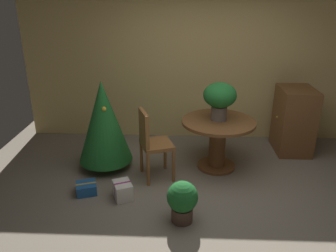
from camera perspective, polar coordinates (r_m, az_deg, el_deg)
The scene contains 10 objects.
ground_plane at distance 4.17m, azimuth 6.89°, elevation -13.49°, with size 6.60×6.60×0.00m, color #756B5B.
back_wall_panel at distance 5.71m, azimuth 5.95°, elevation 10.57°, with size 6.00×0.10×2.60m, color tan.
round_dining_table at distance 4.83m, azimuth 8.44°, elevation -1.76°, with size 1.03×1.03×0.73m.
flower_vase at distance 4.66m, azimuth 8.79°, elevation 4.85°, with size 0.46×0.46×0.53m.
wooden_chair_left_near at distance 4.49m, azimuth -2.82°, elevation -2.51°, with size 0.52×0.54×0.98m.
holiday_tree at distance 4.78m, azimuth -10.86°, elevation 0.72°, with size 0.76×0.76×1.30m.
gift_box_blue at distance 4.48m, azimuth -13.69°, elevation -10.22°, with size 0.31×0.30×0.14m.
gift_box_cream at distance 4.29m, azimuth -7.69°, elevation -10.76°, with size 0.30×0.33×0.21m.
wooden_cabinet at distance 5.66m, azimuth 20.57°, elevation 0.90°, with size 0.54×0.68×1.03m.
potted_plant at distance 3.78m, azimuth 2.45°, elevation -12.45°, with size 0.35×0.35×0.49m.
Camera 1 is at (-0.34, -3.40, 2.39)m, focal length 35.92 mm.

